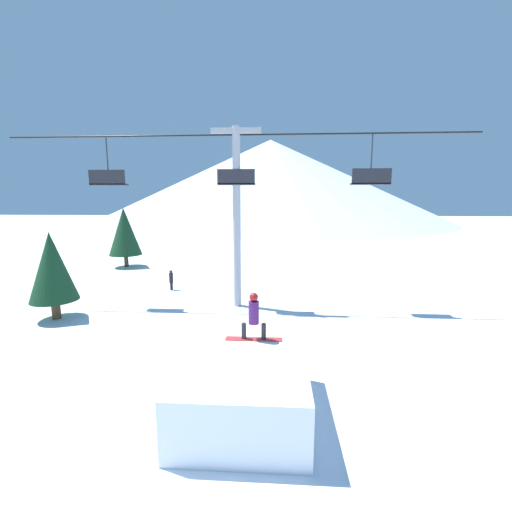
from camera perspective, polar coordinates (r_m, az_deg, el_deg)
The scene contains 8 objects.
ground_plane at distance 8.93m, azimuth -10.86°, elevation -27.70°, with size 220.00×220.00×0.00m, color white.
mountain_ridge at distance 85.69m, azimuth 2.39°, elevation 12.33°, with size 82.99×82.99×19.59m.
snow_ramp at distance 9.14m, azimuth -2.07°, elevation -21.07°, with size 3.10×3.73×1.46m.
snowboarder at distance 9.68m, azimuth -0.38°, elevation -10.05°, with size 1.60×0.29×1.37m.
chairlift at distance 16.87m, azimuth -3.26°, elevation 9.64°, with size 22.41×0.44×8.78m.
pine_tree_near at distance 17.71m, azimuth -30.88°, elevation -1.58°, with size 2.04×2.04×3.98m.
pine_tree_far at distance 29.17m, azimuth -21.07°, elevation 3.83°, with size 2.53×2.53×4.76m.
distant_skier at distance 21.08m, azimuth -13.95°, elevation -3.77°, with size 0.24×0.24×1.23m.
Camera 1 is at (1.93, -6.87, 5.36)m, focal length 24.00 mm.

